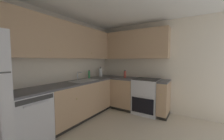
{
  "coord_description": "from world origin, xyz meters",
  "views": [
    {
      "loc": [
        -1.77,
        -0.83,
        1.4
      ],
      "look_at": [
        1.02,
        0.93,
        1.15
      ],
      "focal_mm": 21.36,
      "sensor_mm": 36.0,
      "label": 1
    }
  ],
  "objects_px": {
    "dishwasher": "(27,119)",
    "soap_bottle": "(89,74)",
    "paper_towel_roll": "(101,72)",
    "oven_range": "(147,96)",
    "oil_bottle": "(125,74)"
  },
  "relations": [
    {
      "from": "dishwasher",
      "to": "soap_bottle",
      "type": "distance_m",
      "value": 1.81
    },
    {
      "from": "soap_bottle",
      "to": "paper_towel_roll",
      "type": "distance_m",
      "value": 0.5
    },
    {
      "from": "oven_range",
      "to": "oil_bottle",
      "type": "height_order",
      "value": "oil_bottle"
    },
    {
      "from": "dishwasher",
      "to": "paper_towel_roll",
      "type": "height_order",
      "value": "paper_towel_roll"
    },
    {
      "from": "oven_range",
      "to": "oil_bottle",
      "type": "bearing_deg",
      "value": 91.74
    },
    {
      "from": "oil_bottle",
      "to": "dishwasher",
      "type": "bearing_deg",
      "value": 165.41
    },
    {
      "from": "oven_range",
      "to": "oil_bottle",
      "type": "distance_m",
      "value": 0.83
    },
    {
      "from": "paper_towel_roll",
      "to": "soap_bottle",
      "type": "bearing_deg",
      "value": 177.69
    },
    {
      "from": "oven_range",
      "to": "soap_bottle",
      "type": "distance_m",
      "value": 1.65
    },
    {
      "from": "oven_range",
      "to": "oil_bottle",
      "type": "relative_size",
      "value": 4.87
    },
    {
      "from": "soap_bottle",
      "to": "paper_towel_roll",
      "type": "height_order",
      "value": "paper_towel_roll"
    },
    {
      "from": "soap_bottle",
      "to": "paper_towel_roll",
      "type": "xyz_separation_m",
      "value": [
        0.5,
        -0.02,
        0.02
      ]
    },
    {
      "from": "oil_bottle",
      "to": "paper_towel_roll",
      "type": "bearing_deg",
      "value": 99.86
    },
    {
      "from": "dishwasher",
      "to": "oil_bottle",
      "type": "distance_m",
      "value": 2.48
    },
    {
      "from": "dishwasher",
      "to": "soap_bottle",
      "type": "xyz_separation_m",
      "value": [
        1.71,
        0.18,
        0.57
      ]
    }
  ]
}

